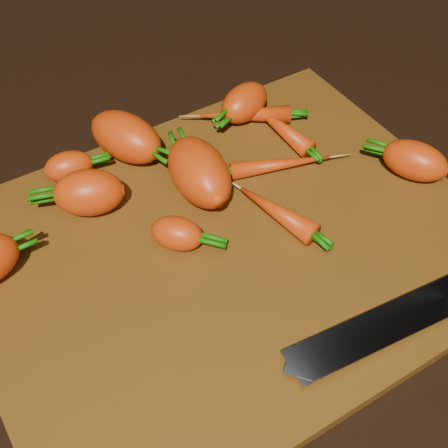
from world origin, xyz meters
TOP-DOWN VIEW (x-y plane):
  - ground at (0.00, 0.00)m, footprint 2.00×2.00m
  - cutting_board at (0.00, 0.00)m, footprint 0.50×0.40m
  - carrot_1 at (-0.10, 0.11)m, footprint 0.09×0.07m
  - carrot_2 at (-0.03, 0.17)m, footprint 0.08×0.10m
  - carrot_3 at (0.01, 0.08)m, footprint 0.07×0.10m
  - carrot_4 at (0.12, 0.16)m, footprint 0.08×0.06m
  - carrot_5 at (-0.10, 0.17)m, footprint 0.06×0.04m
  - carrot_6 at (0.22, -0.02)m, footprint 0.07×0.08m
  - carrot_7 at (0.14, 0.11)m, footprint 0.03×0.11m
  - carrot_8 at (0.10, 0.06)m, footprint 0.11×0.06m
  - carrot_9 at (0.06, 0.00)m, footprint 0.05×0.10m
  - carrot_10 at (-0.04, 0.02)m, footprint 0.06×0.06m
  - carrot_11 at (0.12, 0.15)m, footprint 0.10×0.07m
  - knife at (0.09, -0.16)m, footprint 0.33×0.06m

SIDE VIEW (x-z plane):
  - ground at x=0.00m, z-range -0.01..0.00m
  - cutting_board at x=0.00m, z-range 0.00..0.01m
  - knife at x=0.09m, z-range 0.01..0.03m
  - carrot_8 at x=0.10m, z-range 0.01..0.03m
  - carrot_7 at x=0.14m, z-range 0.01..0.03m
  - carrot_11 at x=0.12m, z-range 0.01..0.03m
  - carrot_9 at x=0.06m, z-range 0.01..0.04m
  - carrot_5 at x=-0.10m, z-range 0.01..0.05m
  - carrot_10 at x=-0.04m, z-range 0.01..0.05m
  - carrot_6 at x=0.22m, z-range 0.01..0.05m
  - carrot_4 at x=0.12m, z-range 0.01..0.05m
  - carrot_1 at x=-0.10m, z-range 0.01..0.06m
  - carrot_2 at x=-0.03m, z-range 0.01..0.06m
  - carrot_3 at x=0.01m, z-range 0.01..0.07m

